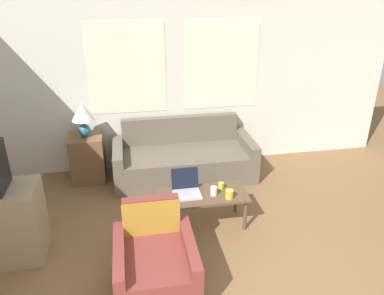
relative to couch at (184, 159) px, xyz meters
The scene contains 10 objects.
wall_back 1.14m from the couch, 84.33° to the left, with size 6.57×0.06×2.60m.
couch is the anchor object (origin of this frame).
armchair 2.26m from the couch, 105.94° to the right, with size 0.74×0.82×0.80m.
side_table 1.39m from the couch, behind, with size 0.46×0.46×0.69m.
table_lamp 1.58m from the couch, behind, with size 0.31×0.31×0.50m.
coffee_table 1.29m from the couch, 89.50° to the right, with size 1.06×0.48×0.42m.
laptop 1.24m from the couch, 97.57° to the right, with size 0.32×0.32×0.26m.
cup_navy 1.34m from the couch, 83.73° to the right, with size 0.08×0.08×0.10m.
cup_yellow 1.47m from the couch, 77.92° to the right, with size 0.09×0.09×0.10m.
cup_white 1.24m from the couch, 77.60° to the right, with size 0.07×0.07×0.08m.
Camera 1 is at (-0.82, -1.31, 2.72)m, focal length 35.00 mm.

